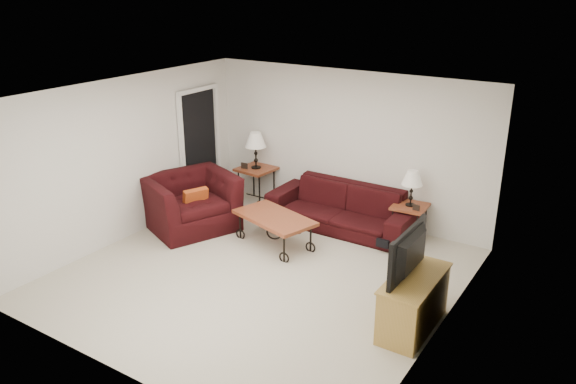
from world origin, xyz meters
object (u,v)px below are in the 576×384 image
(backpack, at_px, (386,239))
(side_table_left, at_px, (256,185))
(side_table_right, at_px, (409,222))
(armchair, at_px, (191,202))
(lamp_left, at_px, (256,150))
(lamp_right, at_px, (412,188))
(coffee_table, at_px, (275,230))
(television, at_px, (416,254))
(sofa, at_px, (342,207))
(tv_stand, at_px, (413,303))

(backpack, bearing_deg, side_table_left, 159.66)
(side_table_right, relative_size, armchair, 0.42)
(side_table_left, relative_size, armchair, 0.48)
(lamp_left, xyz_separation_m, lamp_right, (2.92, 0.00, -0.14))
(lamp_left, bearing_deg, side_table_left, 0.00)
(side_table_right, xyz_separation_m, coffee_table, (-1.65, -1.31, -0.05))
(side_table_left, xyz_separation_m, lamp_left, (0.00, 0.00, 0.66))
(armchair, bearing_deg, coffee_table, -59.48)
(television, relative_size, backpack, 2.60)
(side_table_right, bearing_deg, television, -67.82)
(sofa, bearing_deg, television, -46.28)
(sofa, bearing_deg, coffee_table, -116.59)
(coffee_table, relative_size, television, 1.27)
(lamp_right, distance_m, tv_stand, 2.53)
(lamp_left, height_order, armchair, lamp_left)
(side_table_left, xyz_separation_m, armchair, (-0.23, -1.50, 0.11))
(tv_stand, distance_m, backpack, 2.03)
(lamp_right, bearing_deg, side_table_right, 0.00)
(side_table_right, height_order, armchair, armchair)
(side_table_right, distance_m, lamp_right, 0.57)
(side_table_right, distance_m, tv_stand, 2.48)
(lamp_left, relative_size, coffee_table, 0.52)
(side_table_right, xyz_separation_m, armchair, (-3.15, -1.50, 0.16))
(television, bearing_deg, lamp_left, -120.68)
(side_table_left, height_order, tv_stand, tv_stand)
(lamp_left, relative_size, lamp_right, 1.16)
(television, bearing_deg, backpack, -148.11)
(lamp_left, height_order, television, lamp_left)
(side_table_right, relative_size, television, 0.57)
(sofa, distance_m, side_table_right, 1.10)
(side_table_left, xyz_separation_m, tv_stand, (3.88, -2.29, 0.01))
(armchair, bearing_deg, sofa, -34.30)
(sofa, xyz_separation_m, side_table_right, (1.08, 0.18, -0.07))
(coffee_table, bearing_deg, side_table_left, 134.33)
(tv_stand, bearing_deg, lamp_left, 149.45)
(sofa, xyz_separation_m, armchair, (-2.07, -1.32, 0.09))
(lamp_left, bearing_deg, sofa, -5.59)
(armchair, xyz_separation_m, television, (4.08, -0.79, 0.51))
(lamp_right, distance_m, armchair, 3.52)
(armchair, relative_size, tv_stand, 1.22)
(lamp_right, bearing_deg, sofa, -170.57)
(television, bearing_deg, sofa, -136.28)
(backpack, bearing_deg, television, -66.80)
(lamp_left, relative_size, armchair, 0.48)
(side_table_left, bearing_deg, armchair, -98.68)
(side_table_right, xyz_separation_m, lamp_left, (-2.92, 0.00, 0.70))
(lamp_right, height_order, armchair, lamp_right)
(sofa, height_order, side_table_right, sofa)
(sofa, bearing_deg, tv_stand, -46.00)
(side_table_right, distance_m, armchair, 3.50)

